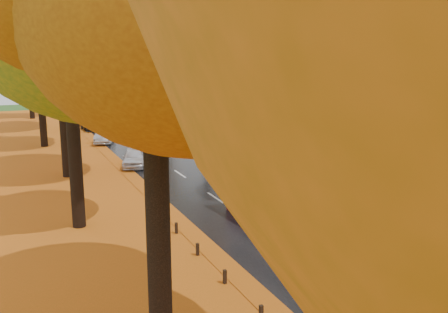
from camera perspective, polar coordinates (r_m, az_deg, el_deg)
road at (r=32.67m, az=-5.88°, el=-1.75°), size 6.50×90.00×0.04m
centre_line at (r=32.67m, az=-5.89°, el=-1.71°), size 0.12×90.00×0.01m
leaf_verge at (r=31.14m, az=-21.81°, el=-3.26°), size 12.00×90.00×0.02m
leaf_drift at (r=31.87m, az=-11.09°, el=-2.22°), size 0.90×90.00×0.01m
trees_left at (r=32.40m, az=-20.02°, el=14.46°), size 9.20×74.00×13.88m
trees_right at (r=36.42m, az=3.94°, el=15.01°), size 9.30×74.20×13.96m
streetlamp_near at (r=19.37m, az=21.98°, el=2.19°), size 2.45×0.18×8.00m
streetlamp_mid at (r=37.92m, az=-2.76°, el=7.38°), size 2.45×0.18×8.00m
streetlamp_far at (r=58.90m, az=-10.75°, el=8.79°), size 2.45×0.18×8.00m
bus at (r=20.27m, az=11.23°, el=-5.93°), size 3.50×11.25×2.91m
car_white at (r=34.33m, az=-10.76°, el=-0.08°), size 2.60×4.12×1.31m
car_silver at (r=44.38m, az=-14.15°, el=2.49°), size 2.62×4.34×1.35m
car_dark at (r=52.55m, az=-15.80°, el=3.69°), size 1.77×3.93×1.12m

